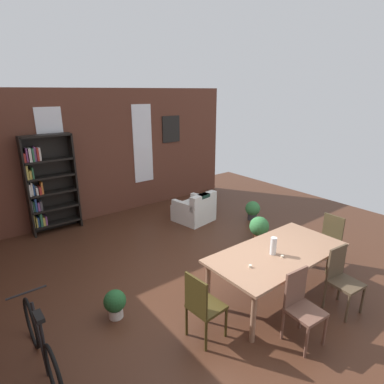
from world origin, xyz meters
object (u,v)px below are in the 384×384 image
object	(u,v)px
dining_chair_head_right	(328,240)
potted_plant_corner	(253,210)
bookshelf_tall	(47,184)
dining_chair_near_left	(301,305)
potted_plant_window	(115,303)
dining_chair_near_right	(342,277)
armchair_white	(195,210)
bicycle_second	(41,345)
vase_on_table	(273,246)
dining_table	(277,256)
dining_chair_head_left	(202,305)
potted_plant_by_shelf	(259,227)

from	to	relation	value
dining_chair_head_right	potted_plant_corner	distance (m)	2.35
dining_chair_head_right	bookshelf_tall	bearing A→B (deg)	127.28
dining_chair_near_left	bookshelf_tall	xyz separation A→B (m)	(-1.57, 5.39, 0.60)
dining_chair_head_right	potted_plant_window	world-z (taller)	dining_chair_head_right
dining_chair_near_right	armchair_white	distance (m)	3.88
bicycle_second	potted_plant_window	bearing A→B (deg)	16.40
vase_on_table	armchair_white	distance (m)	3.30
dining_table	bookshelf_tall	distance (m)	5.08
bicycle_second	potted_plant_corner	bearing A→B (deg)	16.20
bookshelf_tall	potted_plant_window	bearing A→B (deg)	-91.93
dining_chair_head_right	bicycle_second	size ratio (longest dim) A/B	0.59
dining_table	armchair_white	bearing A→B (deg)	74.47
dining_chair_head_left	dining_chair_head_right	bearing A→B (deg)	0.09
vase_on_table	potted_plant_corner	world-z (taller)	vase_on_table
dining_chair_head_left	potted_plant_window	distance (m)	1.30
dining_table	dining_chair_head_left	world-z (taller)	dining_chair_head_left
dining_chair_head_right	armchair_white	size ratio (longest dim) A/B	1.03
dining_chair_near_left	dining_chair_near_right	distance (m)	0.99
dining_chair_head_left	potted_plant_window	bearing A→B (deg)	123.70
dining_table	dining_chair_head_left	xyz separation A→B (m)	(-1.47, -0.01, -0.18)
vase_on_table	armchair_white	size ratio (longest dim) A/B	0.29
bicycle_second	potted_plant_by_shelf	bearing A→B (deg)	8.57
vase_on_table	potted_plant_corner	distance (m)	3.19
dining_chair_head_left	bookshelf_tall	distance (m)	4.71
dining_table	bookshelf_tall	world-z (taller)	bookshelf_tall
dining_table	potted_plant_corner	distance (m)	3.07
potted_plant_by_shelf	dining_table	bearing A→B (deg)	-132.00
dining_table	dining_chair_near_right	world-z (taller)	dining_chair_near_right
dining_chair_head_right	bookshelf_tall	distance (m)	5.85
dining_chair_near_left	dining_table	bearing A→B (deg)	57.37
dining_chair_near_left	bookshelf_tall	size ratio (longest dim) A/B	0.44
dining_chair_near_right	vase_on_table	bearing A→B (deg)	129.16
dining_chair_near_left	potted_plant_corner	size ratio (longest dim) A/B	1.99
vase_on_table	dining_chair_head_right	bearing A→B (deg)	-0.04
vase_on_table	dining_chair_near_right	size ratio (longest dim) A/B	0.28
dining_chair_near_left	dining_chair_near_right	size ratio (longest dim) A/B	1.00
dining_chair_near_right	armchair_white	bearing A→B (deg)	84.68
dining_chair_head_right	potted_plant_window	xyz separation A→B (m)	(-3.64, 1.06, -0.28)
potted_plant_by_shelf	vase_on_table	bearing A→B (deg)	-134.55
dining_chair_head_right	potted_plant_by_shelf	distance (m)	1.46
bicycle_second	potted_plant_by_shelf	size ratio (longest dim) A/B	3.08
vase_on_table	dining_chair_near_left	distance (m)	0.93
vase_on_table	dining_chair_near_left	bearing A→B (deg)	-115.75
bicycle_second	armchair_white	bearing A→B (deg)	29.96
bookshelf_tall	potted_plant_window	xyz separation A→B (m)	(-0.12, -3.57, -0.87)
dining_table	potted_plant_by_shelf	xyz separation A→B (m)	(1.29, 1.43, -0.40)
dining_chair_head_left	dining_chair_head_right	xyz separation A→B (m)	(2.94, 0.00, 0.00)
dining_table	potted_plant_window	bearing A→B (deg)	154.15
potted_plant_by_shelf	potted_plant_corner	size ratio (longest dim) A/B	1.10
dining_table	armchair_white	world-z (taller)	dining_table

